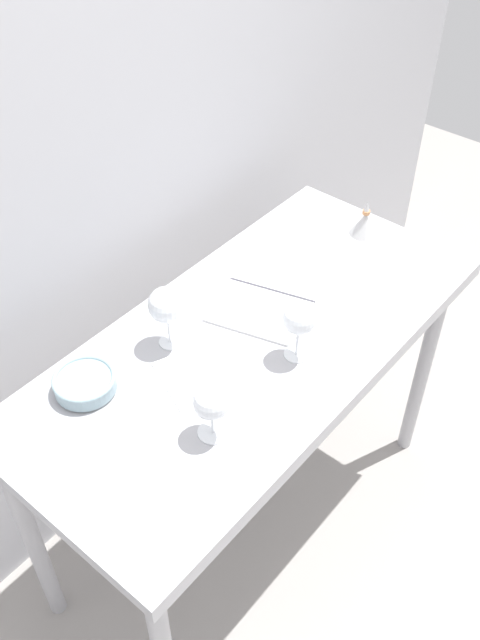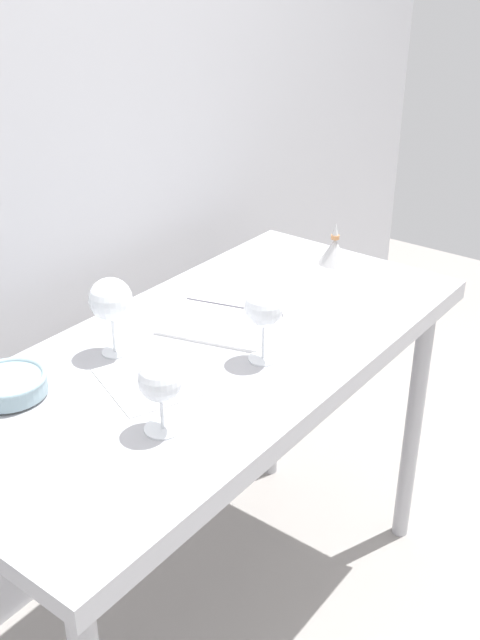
{
  "view_description": "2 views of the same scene",
  "coord_description": "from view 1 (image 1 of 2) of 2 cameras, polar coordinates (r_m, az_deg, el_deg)",
  "views": [
    {
      "loc": [
        -1.05,
        -0.84,
        2.22
      ],
      "look_at": [
        -0.02,
        0.02,
        0.96
      ],
      "focal_mm": 39.49,
      "sensor_mm": 36.0,
      "label": 1
    },
    {
      "loc": [
        -1.14,
        -0.96,
        1.74
      ],
      "look_at": [
        0.06,
        -0.04,
        0.96
      ],
      "focal_mm": 41.82,
      "sensor_mm": 36.0,
      "label": 2
    }
  ],
  "objects": [
    {
      "name": "tasting_bowl",
      "position": [
        1.77,
        -12.47,
        -5.0
      ],
      "size": [
        0.16,
        0.16,
        0.05
      ],
      "color": "#4C4C4C",
      "rests_on": "steel_counter"
    },
    {
      "name": "open_notebook",
      "position": [
        2.01,
        2.6,
        2.37
      ],
      "size": [
        0.44,
        0.36,
        0.01
      ],
      "rotation": [
        0.0,
        0.0,
        0.29
      ],
      "color": "white",
      "rests_on": "steel_counter"
    },
    {
      "name": "back_wall",
      "position": [
        1.93,
        -10.74,
        13.91
      ],
      "size": [
        3.8,
        0.04,
        2.6
      ],
      "primitive_type": "cube",
      "color": "#B9B9BE",
      "rests_on": "ground_plane"
    },
    {
      "name": "tasting_sheet_upper",
      "position": [
        1.78,
        -3.11,
        -4.77
      ],
      "size": [
        0.25,
        0.26,
        0.0
      ],
      "primitive_type": "cube",
      "rotation": [
        0.0,
        0.0,
        -0.38
      ],
      "color": "white",
      "rests_on": "steel_counter"
    },
    {
      "name": "wine_glass_near_center",
      "position": [
        1.75,
        4.8,
        0.02
      ],
      "size": [
        0.09,
        0.09,
        0.17
      ],
      "color": "white",
      "rests_on": "steel_counter"
    },
    {
      "name": "wine_glass_near_left",
      "position": [
        1.58,
        -2.32,
        -6.74
      ],
      "size": [
        0.09,
        0.09,
        0.16
      ],
      "color": "white",
      "rests_on": "steel_counter"
    },
    {
      "name": "wine_glass_far_left",
      "position": [
        1.78,
        -5.96,
        1.14
      ],
      "size": [
        0.1,
        0.1,
        0.18
      ],
      "color": "white",
      "rests_on": "steel_counter"
    },
    {
      "name": "steel_counter",
      "position": [
        1.95,
        0.93,
        -3.62
      ],
      "size": [
        1.4,
        0.65,
        0.9
      ],
      "color": "#ABABB0",
      "rests_on": "ground_plane"
    },
    {
      "name": "decanter_funnel",
      "position": [
        2.25,
        10.07,
        7.73
      ],
      "size": [
        0.09,
        0.09,
        0.12
      ],
      "color": "#BCBCBC",
      "rests_on": "steel_counter"
    },
    {
      "name": "ground_plane",
      "position": [
        2.59,
        0.62,
        -15.67
      ],
      "size": [
        6.0,
        6.0,
        0.0
      ],
      "primitive_type": "plane",
      "color": "gray"
    }
  ]
}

